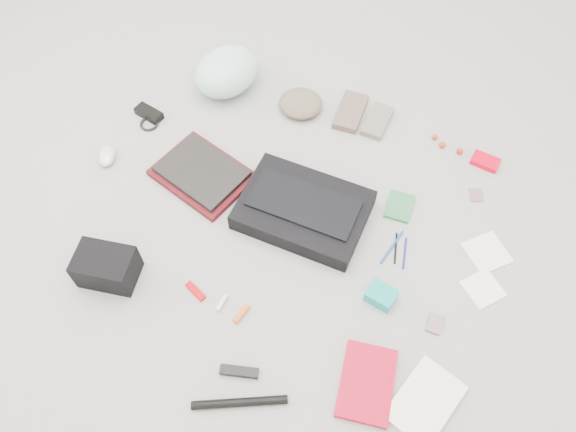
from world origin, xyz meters
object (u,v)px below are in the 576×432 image
(messenger_bag, at_px, (303,210))
(camera_bag, at_px, (107,267))
(bike_helmet, at_px, (227,72))
(accordion_wallet, at_px, (381,295))
(book_red, at_px, (367,383))
(laptop, at_px, (202,171))

(messenger_bag, relative_size, camera_bag, 2.34)
(bike_helmet, height_order, accordion_wallet, bike_helmet)
(book_red, bearing_deg, messenger_bag, 120.27)
(messenger_bag, bearing_deg, bike_helmet, 139.06)
(bike_helmet, distance_m, camera_bag, 0.97)
(messenger_bag, bearing_deg, laptop, 178.77)
(accordion_wallet, bearing_deg, bike_helmet, 152.58)
(bike_helmet, distance_m, accordion_wallet, 1.14)
(laptop, height_order, camera_bag, camera_bag)
(laptop, relative_size, camera_bag, 1.61)
(bike_helmet, xyz_separation_m, accordion_wallet, (0.89, -0.72, -0.07))
(bike_helmet, xyz_separation_m, camera_bag, (-0.00, -0.97, -0.03))
(messenger_bag, height_order, accordion_wallet, messenger_bag)
(laptop, bearing_deg, book_red, -15.36)
(laptop, height_order, bike_helmet, bike_helmet)
(messenger_bag, height_order, bike_helmet, bike_helmet)
(messenger_bag, height_order, camera_bag, camera_bag)
(camera_bag, xyz_separation_m, book_red, (0.93, -0.04, -0.05))
(messenger_bag, xyz_separation_m, bike_helmet, (-0.53, 0.50, 0.05))
(book_red, bearing_deg, accordion_wallet, 90.27)
(laptop, distance_m, bike_helmet, 0.49)
(messenger_bag, relative_size, book_red, 1.87)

